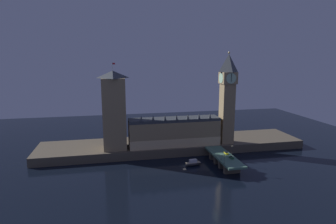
% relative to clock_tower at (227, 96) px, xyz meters
% --- Properties ---
extents(ground_plane, '(400.00, 400.00, 0.00)m').
position_rel_clock_tower_xyz_m(ground_plane, '(-42.46, -26.51, -46.22)').
color(ground_plane, black).
extents(embankment, '(220.00, 42.00, 6.83)m').
position_rel_clock_tower_xyz_m(embankment, '(-42.46, 12.49, -42.80)').
color(embankment, brown).
rests_on(embankment, ground_plane).
extents(parliament_hall, '(72.91, 16.23, 26.92)m').
position_rel_clock_tower_xyz_m(parliament_hall, '(-43.59, 1.91, -28.16)').
color(parliament_hall, '#9E845B').
rests_on(parliament_hall, embankment).
extents(clock_tower, '(12.32, 12.43, 74.53)m').
position_rel_clock_tower_xyz_m(clock_tower, '(0.00, 0.00, 0.00)').
color(clock_tower, '#9E845B').
rests_on(clock_tower, embankment).
extents(victoria_tower, '(17.62, 17.62, 66.43)m').
position_rel_clock_tower_xyz_m(victoria_tower, '(-90.81, 3.63, -9.07)').
color(victoria_tower, '#9E845B').
rests_on(victoria_tower, embankment).
extents(bridge, '(13.10, 46.00, 7.36)m').
position_rel_clock_tower_xyz_m(bridge, '(-14.58, -31.51, -41.41)').
color(bridge, '#4C7560').
rests_on(bridge, ground_plane).
extents(car_southbound_lead, '(2.03, 4.65, 1.57)m').
position_rel_clock_tower_xyz_m(car_southbound_lead, '(-11.70, -37.60, -38.12)').
color(car_southbound_lead, '#235633').
rests_on(car_southbound_lead, bridge).
extents(car_southbound_trail, '(2.03, 4.55, 1.55)m').
position_rel_clock_tower_xyz_m(car_southbound_trail, '(-11.70, -28.58, -38.13)').
color(car_southbound_trail, yellow).
rests_on(car_southbound_trail, bridge).
extents(pedestrian_near_rail, '(0.38, 0.38, 1.62)m').
position_rel_clock_tower_xyz_m(pedestrian_near_rail, '(-20.35, -40.04, -38.01)').
color(pedestrian_near_rail, black).
rests_on(pedestrian_near_rail, bridge).
extents(pedestrian_mid_walk, '(0.38, 0.38, 1.78)m').
position_rel_clock_tower_xyz_m(pedestrian_mid_walk, '(-8.82, -32.02, -37.92)').
color(pedestrian_mid_walk, black).
rests_on(pedestrian_mid_walk, bridge).
extents(street_lamp_near, '(1.34, 0.60, 6.86)m').
position_rel_clock_tower_xyz_m(street_lamp_near, '(-20.75, -46.23, -34.57)').
color(street_lamp_near, '#2D3333').
rests_on(street_lamp_near, bridge).
extents(street_lamp_mid, '(1.34, 0.60, 7.22)m').
position_rel_clock_tower_xyz_m(street_lamp_mid, '(-8.42, -31.51, -34.35)').
color(street_lamp_mid, '#2D3333').
rests_on(street_lamp_mid, bridge).
extents(boat_upstream, '(12.49, 5.49, 4.54)m').
position_rel_clock_tower_xyz_m(boat_upstream, '(-36.34, -27.10, -44.56)').
color(boat_upstream, '#28282D').
rests_on(boat_upstream, ground_plane).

